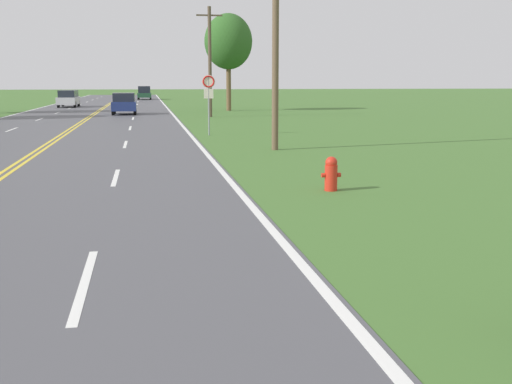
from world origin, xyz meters
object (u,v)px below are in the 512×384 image
car_dark_green_van_receding (144,93)px  car_dark_blue_hatchback_mid_near (124,103)px  traffic_sign (209,90)px  car_silver_van_mid_far (68,98)px  tree_mid_treeline (228,42)px  fire_hydrant (331,173)px

car_dark_green_van_receding → car_dark_blue_hatchback_mid_near: bearing=-1.1°
traffic_sign → car_silver_van_mid_far: 36.43m
tree_mid_treeline → car_dark_blue_hatchback_mid_near: (-8.59, -4.91, -4.87)m
car_dark_green_van_receding → car_silver_van_mid_far: bearing=-15.1°
fire_hydrant → car_dark_green_van_receding: (-4.17, 75.72, 0.54)m
fire_hydrant → traffic_sign: bearing=94.6°
traffic_sign → tree_mid_treeline: size_ratio=0.34×
car_dark_blue_hatchback_mid_near → car_dark_green_van_receding: (1.53, 40.07, 0.09)m
fire_hydrant → tree_mid_treeline: (2.89, 40.55, 5.33)m
fire_hydrant → car_silver_van_mid_far: car_silver_van_mid_far is taller
car_dark_blue_hatchback_mid_near → car_silver_van_mid_far: bearing=-159.2°
fire_hydrant → car_dark_blue_hatchback_mid_near: (-5.70, 35.65, 0.46)m
tree_mid_treeline → fire_hydrant: bearing=-94.1°
traffic_sign → car_dark_blue_hatchback_mid_near: traffic_sign is taller
fire_hydrant → traffic_sign: size_ratio=0.29×
tree_mid_treeline → car_silver_van_mid_far: 18.20m
traffic_sign → tree_mid_treeline: 25.43m
fire_hydrant → car_silver_van_mid_far: (-11.42, 50.69, 0.45)m
car_silver_van_mid_far → car_dark_green_van_receding: 26.06m
tree_mid_treeline → car_dark_green_van_receding: tree_mid_treeline is taller
traffic_sign → fire_hydrant: bearing=-85.4°
car_dark_blue_hatchback_mid_near → car_dark_green_van_receding: 40.10m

